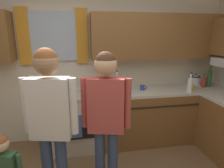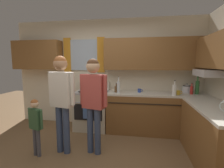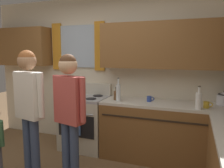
{
  "view_description": "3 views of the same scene",
  "coord_description": "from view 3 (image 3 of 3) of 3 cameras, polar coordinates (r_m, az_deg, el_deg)",
  "views": [
    {
      "loc": [
        -0.17,
        -1.31,
        1.78
      ],
      "look_at": [
        0.23,
        0.93,
        1.19
      ],
      "focal_mm": 30.52,
      "sensor_mm": 36.0,
      "label": 1
    },
    {
      "loc": [
        0.84,
        -2.12,
        1.56
      ],
      "look_at": [
        0.38,
        0.62,
        1.2
      ],
      "focal_mm": 26.28,
      "sensor_mm": 36.0,
      "label": 2
    },
    {
      "loc": [
        1.48,
        -1.79,
        1.65
      ],
      "look_at": [
        0.47,
        0.94,
        1.23
      ],
      "focal_mm": 35.82,
      "sensor_mm": 36.0,
      "label": 3
    }
  ],
  "objects": [
    {
      "name": "mug_cobalt_blue",
      "position": [
        3.47,
        9.54,
        -3.75
      ],
      "size": [
        0.11,
        0.07,
        0.08
      ],
      "color": "#2D479E",
      "rests_on": "kitchen_counter_run"
    },
    {
      "name": "stove_oven",
      "position": [
        3.94,
        -6.89,
        -9.41
      ],
      "size": [
        0.76,
        0.67,
        1.1
      ],
      "color": "beige",
      "rests_on": "ground"
    },
    {
      "name": "adult_holding_child",
      "position": [
        2.99,
        -20.42,
        -3.88
      ],
      "size": [
        0.51,
        0.24,
        1.68
      ],
      "color": "#38476B",
      "rests_on": "ground"
    },
    {
      "name": "back_wall_unit",
      "position": [
        3.88,
        -1.13,
        5.64
      ],
      "size": [
        4.6,
        0.42,
        2.6
      ],
      "color": "beige",
      "rests_on": "ground"
    },
    {
      "name": "adult_in_plaid",
      "position": [
        2.73,
        -10.9,
        -5.21
      ],
      "size": [
        0.49,
        0.24,
        1.63
      ],
      "color": "#38476B",
      "rests_on": "ground"
    },
    {
      "name": "mug_mustard_yellow",
      "position": [
        3.3,
        23.02,
        -4.88
      ],
      "size": [
        0.12,
        0.08,
        0.09
      ],
      "color": "gold",
      "rests_on": "kitchen_counter_run"
    },
    {
      "name": "kitchen_counter_run",
      "position": [
        3.12,
        20.58,
        -15.02
      ],
      "size": [
        2.16,
        2.15,
        0.9
      ],
      "color": "brown",
      "rests_on": "ground"
    },
    {
      "name": "stovetop_kettle",
      "position": [
        3.58,
        26.72,
        -3.3
      ],
      "size": [
        0.27,
        0.2,
        0.21
      ],
      "color": "silver",
      "rests_on": "kitchen_counter_run"
    },
    {
      "name": "bottle_tall_clear",
      "position": [
        3.43,
        1.63,
        -2.11
      ],
      "size": [
        0.07,
        0.07,
        0.37
      ],
      "color": "silver",
      "rests_on": "kitchen_counter_run"
    },
    {
      "name": "bottle_squat_brown",
      "position": [
        3.54,
        1.11,
        -2.85
      ],
      "size": [
        0.08,
        0.08,
        0.21
      ],
      "color": "brown",
      "rests_on": "kitchen_counter_run"
    },
    {
      "name": "bottle_milk_white",
      "position": [
        3.17,
        21.25,
        -3.91
      ],
      "size": [
        0.08,
        0.08,
        0.31
      ],
      "color": "white",
      "rests_on": "kitchen_counter_run"
    }
  ]
}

